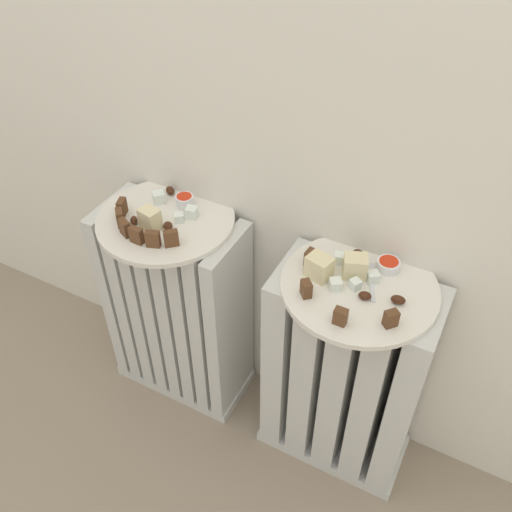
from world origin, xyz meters
name	(u,v)px	position (x,y,z in m)	size (l,w,h in m)	color
ground_plane	(203,494)	(0.00, 0.00, 0.00)	(6.00, 6.00, 0.00)	gray
radiator_left	(178,309)	(-0.23, 0.28, 0.28)	(0.36, 0.18, 0.57)	silver
radiator_right	(344,377)	(0.23, 0.28, 0.28)	(0.36, 0.18, 0.57)	silver
plate_left	(166,220)	(-0.23, 0.28, 0.57)	(0.31, 0.31, 0.01)	silver
plate_right	(359,287)	(0.23, 0.28, 0.57)	(0.31, 0.31, 0.01)	silver
dark_cake_slice_left_0	(122,207)	(-0.32, 0.25, 0.60)	(0.03, 0.01, 0.04)	#56351E
dark_cake_slice_left_1	(120,218)	(-0.30, 0.21, 0.60)	(0.03, 0.01, 0.04)	#56351E
dark_cake_slice_left_2	(125,228)	(-0.27, 0.19, 0.60)	(0.03, 0.01, 0.04)	#56351E
dark_cake_slice_left_3	(136,235)	(-0.23, 0.18, 0.60)	(0.03, 0.01, 0.04)	#56351E
dark_cake_slice_left_4	(153,239)	(-0.19, 0.19, 0.60)	(0.03, 0.01, 0.04)	#56351E
dark_cake_slice_left_5	(171,238)	(-0.16, 0.21, 0.60)	(0.03, 0.01, 0.04)	#56351E
marble_cake_slice_left_0	(150,219)	(-0.23, 0.24, 0.60)	(0.04, 0.03, 0.05)	beige
turkish_delight_left_0	(179,218)	(-0.19, 0.28, 0.59)	(0.02, 0.02, 0.02)	white
turkish_delight_left_1	(159,197)	(-0.27, 0.32, 0.59)	(0.03, 0.03, 0.03)	white
turkish_delight_left_2	(148,214)	(-0.26, 0.26, 0.59)	(0.02, 0.02, 0.02)	white
turkish_delight_left_3	(192,212)	(-0.18, 0.31, 0.59)	(0.02, 0.02, 0.02)	white
medjool_date_left_0	(134,220)	(-0.28, 0.23, 0.59)	(0.03, 0.02, 0.02)	#3D1E0F
medjool_date_left_1	(170,191)	(-0.27, 0.36, 0.59)	(0.03, 0.02, 0.02)	#3D1E0F
medjool_date_left_2	(168,226)	(-0.20, 0.25, 0.59)	(0.03, 0.02, 0.01)	#3D1E0F
jam_bowl_left	(185,200)	(-0.21, 0.34, 0.59)	(0.04, 0.04, 0.03)	white
dark_cake_slice_right_0	(310,257)	(0.12, 0.29, 0.60)	(0.02, 0.02, 0.03)	#56351E
dark_cake_slice_right_1	(306,289)	(0.15, 0.20, 0.60)	(0.02, 0.02, 0.03)	#56351E
dark_cake_slice_right_2	(340,317)	(0.23, 0.17, 0.60)	(0.02, 0.02, 0.03)	#56351E
dark_cake_slice_right_3	(391,319)	(0.31, 0.21, 0.60)	(0.02, 0.02, 0.03)	#56351E
marble_cake_slice_right_0	(355,266)	(0.21, 0.30, 0.60)	(0.05, 0.04, 0.05)	beige
marble_cake_slice_right_1	(319,267)	(0.15, 0.26, 0.60)	(0.05, 0.04, 0.05)	beige
turkish_delight_right_0	(355,284)	(0.22, 0.27, 0.59)	(0.02, 0.02, 0.02)	white
turkish_delight_right_1	(373,277)	(0.25, 0.30, 0.59)	(0.02, 0.02, 0.02)	white
turkish_delight_right_2	(336,285)	(0.19, 0.25, 0.59)	(0.02, 0.02, 0.02)	white
turkish_delight_right_3	(340,258)	(0.17, 0.32, 0.59)	(0.02, 0.02, 0.02)	white
medjool_date_right_0	(358,253)	(0.20, 0.36, 0.59)	(0.02, 0.02, 0.01)	#3D1E0F
medjool_date_right_1	(398,300)	(0.31, 0.27, 0.59)	(0.03, 0.02, 0.02)	#3D1E0F
medjool_date_right_2	(365,296)	(0.25, 0.25, 0.59)	(0.02, 0.02, 0.01)	#3D1E0F
jam_bowl_right	(388,264)	(0.26, 0.35, 0.59)	(0.05, 0.05, 0.02)	white
fork	(371,279)	(0.24, 0.30, 0.58)	(0.05, 0.10, 0.00)	silver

